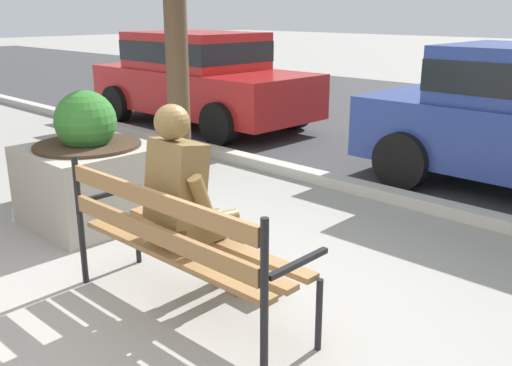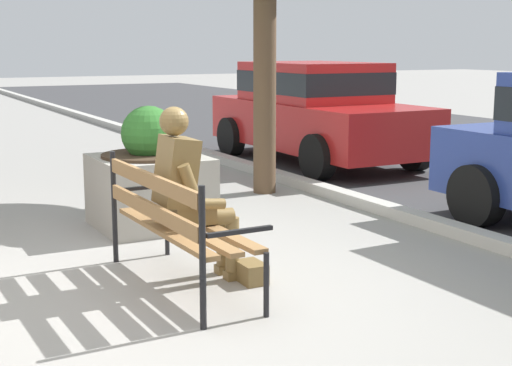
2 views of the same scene
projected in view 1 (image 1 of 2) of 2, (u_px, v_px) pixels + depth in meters
name	position (u px, v px, depth m)	size (l,w,h in m)	color
ground_plane	(199.00, 315.00, 3.70)	(80.00, 80.00, 0.00)	gray
curb_stone	(420.00, 202.00, 5.67)	(60.00, 0.20, 0.12)	#B2AFA8
park_bench	(177.00, 239.00, 3.52)	(1.81, 0.57, 0.95)	olive
bronze_statue_seated	(197.00, 209.00, 3.67)	(0.64, 0.76, 1.37)	brown
concrete_planter	(90.00, 173.00, 5.21)	(1.06, 1.06, 1.23)	gray
parked_car_red	(200.00, 76.00, 9.60)	(4.11, 1.94, 1.56)	#B21E1E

